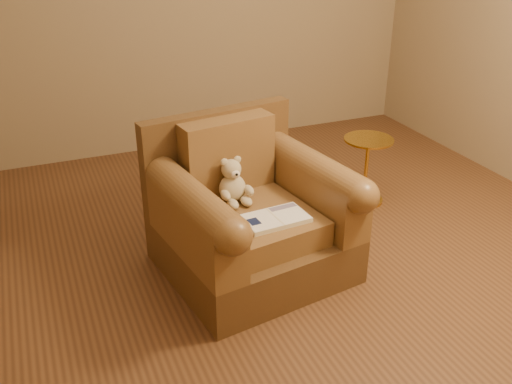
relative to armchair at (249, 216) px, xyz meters
name	(u,v)px	position (x,y,z in m)	size (l,w,h in m)	color
floor	(294,252)	(0.31, 0.03, -0.33)	(4.00, 4.00, 0.00)	brown
armchair	(249,216)	(0.00, 0.00, 0.00)	(1.07, 1.03, 0.85)	brown
teddy_bear	(233,185)	(-0.07, 0.07, 0.18)	(0.19, 0.21, 0.26)	tan
guidebook	(275,219)	(0.06, -0.23, 0.09)	(0.36, 0.23, 0.03)	beige
side_table	(366,168)	(1.07, 0.45, -0.07)	(0.34, 0.34, 0.48)	gold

